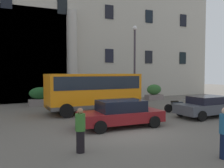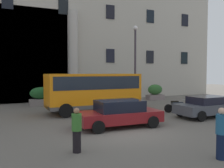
{
  "view_description": "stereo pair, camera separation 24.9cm",
  "coord_description": "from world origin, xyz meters",
  "px_view_note": "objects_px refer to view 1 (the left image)",
  "views": [
    {
      "loc": [
        -5.58,
        -10.55,
        2.88
      ],
      "look_at": [
        1.99,
        5.79,
        1.98
      ],
      "focal_mm": 38.69,
      "sensor_mm": 36.0,
      "label": 1
    },
    {
      "loc": [
        -5.35,
        -10.66,
        2.88
      ],
      "look_at": [
        1.99,
        5.79,
        1.98
      ],
      "focal_mm": 38.69,
      "sensor_mm": 36.0,
      "label": 2
    }
  ],
  "objects_px": {
    "pedestrian_child_trailing": "(80,130)",
    "lamppost_plaza_centre": "(135,58)",
    "motorcycle_near_kerb": "(176,106)",
    "hedge_planter_entrance_right": "(103,95)",
    "orange_minibus": "(93,89)",
    "hedge_planter_east": "(41,97)",
    "bus_stop_sign": "(137,88)",
    "parked_hatchback_near": "(208,106)",
    "parked_coupe_end": "(121,113)",
    "hedge_planter_west": "(154,92)"
  },
  "relations": [
    {
      "from": "parked_coupe_end",
      "to": "motorcycle_near_kerb",
      "type": "distance_m",
      "value": 6.26
    },
    {
      "from": "hedge_planter_east",
      "to": "hedge_planter_west",
      "type": "xyz_separation_m",
      "value": [
        11.39,
        -0.18,
        0.0
      ]
    },
    {
      "from": "orange_minibus",
      "to": "pedestrian_child_trailing",
      "type": "height_order",
      "value": "orange_minibus"
    },
    {
      "from": "bus_stop_sign",
      "to": "hedge_planter_entrance_right",
      "type": "bearing_deg",
      "value": 111.21
    },
    {
      "from": "hedge_planter_entrance_right",
      "to": "parked_hatchback_near",
      "type": "xyz_separation_m",
      "value": [
        3.13,
        -9.95,
        0.04
      ]
    },
    {
      "from": "parked_hatchback_near",
      "to": "pedestrian_child_trailing",
      "type": "distance_m",
      "value": 10.1
    },
    {
      "from": "bus_stop_sign",
      "to": "parked_coupe_end",
      "type": "distance_m",
      "value": 7.97
    },
    {
      "from": "bus_stop_sign",
      "to": "parked_hatchback_near",
      "type": "relative_size",
      "value": 0.56
    },
    {
      "from": "bus_stop_sign",
      "to": "lamppost_plaza_centre",
      "type": "height_order",
      "value": "lamppost_plaza_centre"
    },
    {
      "from": "hedge_planter_east",
      "to": "lamppost_plaza_centre",
      "type": "xyz_separation_m",
      "value": [
        7.86,
        -2.22,
        3.33
      ]
    },
    {
      "from": "hedge_planter_west",
      "to": "orange_minibus",
      "type": "bearing_deg",
      "value": -150.77
    },
    {
      "from": "motorcycle_near_kerb",
      "to": "hedge_planter_entrance_right",
      "type": "bearing_deg",
      "value": 116.64
    },
    {
      "from": "parked_hatchback_near",
      "to": "lamppost_plaza_centre",
      "type": "relative_size",
      "value": 0.63
    },
    {
      "from": "orange_minibus",
      "to": "hedge_planter_east",
      "type": "bearing_deg",
      "value": 120.09
    },
    {
      "from": "bus_stop_sign",
      "to": "hedge_planter_east",
      "type": "xyz_separation_m",
      "value": [
        -7.41,
        3.43,
        -0.76
      ]
    },
    {
      "from": "hedge_planter_entrance_right",
      "to": "hedge_planter_west",
      "type": "relative_size",
      "value": 1.2
    },
    {
      "from": "pedestrian_child_trailing",
      "to": "lamppost_plaza_centre",
      "type": "height_order",
      "value": "lamppost_plaza_centre"
    },
    {
      "from": "hedge_planter_entrance_right",
      "to": "hedge_planter_west",
      "type": "height_order",
      "value": "hedge_planter_west"
    },
    {
      "from": "bus_stop_sign",
      "to": "pedestrian_child_trailing",
      "type": "relative_size",
      "value": 1.53
    },
    {
      "from": "hedge_planter_east",
      "to": "motorcycle_near_kerb",
      "type": "bearing_deg",
      "value": -41.01
    },
    {
      "from": "bus_stop_sign",
      "to": "pedestrian_child_trailing",
      "type": "xyz_separation_m",
      "value": [
        -7.92,
        -9.35,
        -0.72
      ]
    },
    {
      "from": "hedge_planter_east",
      "to": "motorcycle_near_kerb",
      "type": "xyz_separation_m",
      "value": [
        8.38,
        -7.29,
        -0.32
      ]
    },
    {
      "from": "orange_minibus",
      "to": "pedestrian_child_trailing",
      "type": "bearing_deg",
      "value": -114.19
    },
    {
      "from": "parked_coupe_end",
      "to": "pedestrian_child_trailing",
      "type": "height_order",
      "value": "pedestrian_child_trailing"
    },
    {
      "from": "parked_hatchback_near",
      "to": "bus_stop_sign",
      "type": "bearing_deg",
      "value": 103.43
    },
    {
      "from": "pedestrian_child_trailing",
      "to": "lamppost_plaza_centre",
      "type": "xyz_separation_m",
      "value": [
        8.36,
        10.56,
        3.3
      ]
    },
    {
      "from": "parked_hatchback_near",
      "to": "lamppost_plaza_centre",
      "type": "distance_m",
      "value": 8.17
    },
    {
      "from": "hedge_planter_entrance_right",
      "to": "lamppost_plaza_centre",
      "type": "bearing_deg",
      "value": -53.62
    },
    {
      "from": "bus_stop_sign",
      "to": "hedge_planter_east",
      "type": "height_order",
      "value": "bus_stop_sign"
    },
    {
      "from": "hedge_planter_east",
      "to": "lamppost_plaza_centre",
      "type": "height_order",
      "value": "lamppost_plaza_centre"
    },
    {
      "from": "parked_hatchback_near",
      "to": "hedge_planter_east",
      "type": "bearing_deg",
      "value": 131.85
    },
    {
      "from": "bus_stop_sign",
      "to": "parked_coupe_end",
      "type": "xyz_separation_m",
      "value": [
        -4.77,
        -6.34,
        -0.81
      ]
    },
    {
      "from": "hedge_planter_east",
      "to": "motorcycle_near_kerb",
      "type": "relative_size",
      "value": 1.02
    },
    {
      "from": "hedge_planter_entrance_right",
      "to": "hedge_planter_east",
      "type": "xyz_separation_m",
      "value": [
        -5.93,
        -0.39,
        0.12
      ]
    },
    {
      "from": "motorcycle_near_kerb",
      "to": "pedestrian_child_trailing",
      "type": "xyz_separation_m",
      "value": [
        -8.89,
        -5.5,
        0.35
      ]
    },
    {
      "from": "hedge_planter_east",
      "to": "motorcycle_near_kerb",
      "type": "distance_m",
      "value": 11.11
    },
    {
      "from": "parked_hatchback_near",
      "to": "motorcycle_near_kerb",
      "type": "bearing_deg",
      "value": 105.05
    },
    {
      "from": "bus_stop_sign",
      "to": "pedestrian_child_trailing",
      "type": "height_order",
      "value": "bus_stop_sign"
    },
    {
      "from": "orange_minibus",
      "to": "parked_coupe_end",
      "type": "relative_size",
      "value": 1.48
    },
    {
      "from": "pedestrian_child_trailing",
      "to": "lamppost_plaza_centre",
      "type": "relative_size",
      "value": 0.23
    },
    {
      "from": "orange_minibus",
      "to": "motorcycle_near_kerb",
      "type": "height_order",
      "value": "orange_minibus"
    },
    {
      "from": "hedge_planter_entrance_right",
      "to": "hedge_planter_west",
      "type": "distance_m",
      "value": 5.49
    },
    {
      "from": "lamppost_plaza_centre",
      "to": "hedge_planter_entrance_right",
      "type": "bearing_deg",
      "value": 126.38
    },
    {
      "from": "motorcycle_near_kerb",
      "to": "pedestrian_child_trailing",
      "type": "bearing_deg",
      "value": -139.32
    },
    {
      "from": "hedge_planter_east",
      "to": "hedge_planter_west",
      "type": "bearing_deg",
      "value": -0.89
    },
    {
      "from": "parked_coupe_end",
      "to": "parked_hatchback_near",
      "type": "xyz_separation_m",
      "value": [
        6.42,
        0.22,
        -0.03
      ]
    },
    {
      "from": "pedestrian_child_trailing",
      "to": "bus_stop_sign",
      "type": "bearing_deg",
      "value": 23.71
    },
    {
      "from": "hedge_planter_west",
      "to": "lamppost_plaza_centre",
      "type": "bearing_deg",
      "value": -149.92
    },
    {
      "from": "motorcycle_near_kerb",
      "to": "parked_hatchback_near",
      "type": "bearing_deg",
      "value": -64.39
    },
    {
      "from": "hedge_planter_entrance_right",
      "to": "hedge_planter_west",
      "type": "bearing_deg",
      "value": -5.99
    }
  ]
}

